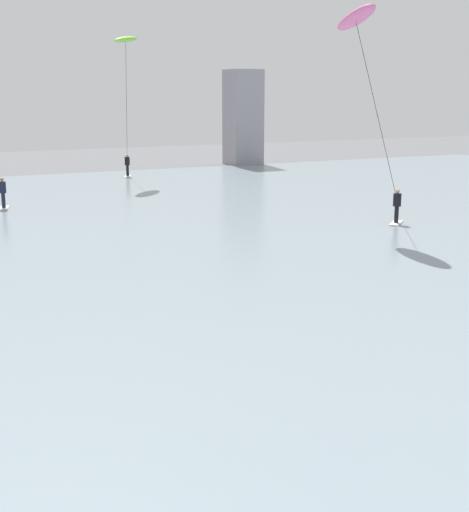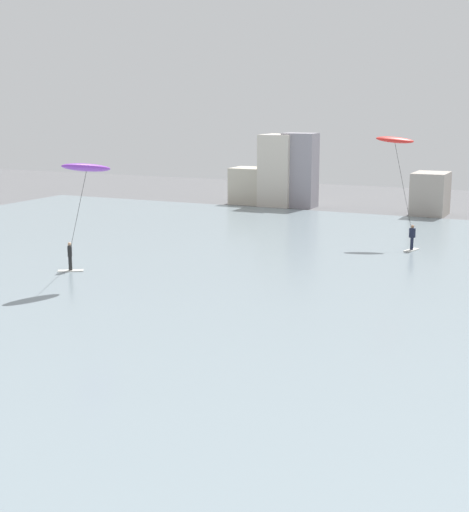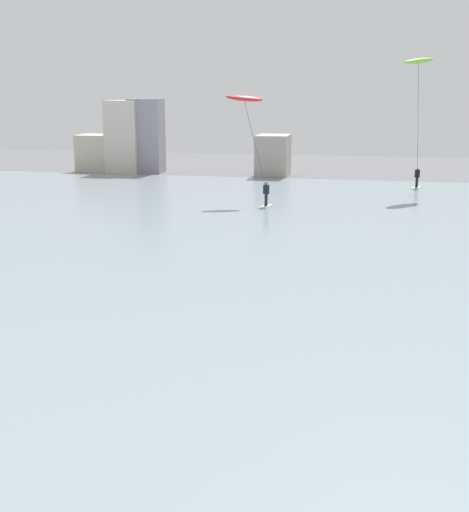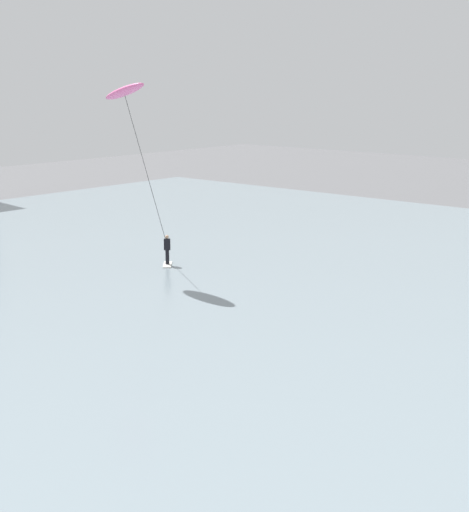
# 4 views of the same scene
# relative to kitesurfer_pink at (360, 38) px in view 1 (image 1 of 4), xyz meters

# --- Properties ---
(water_bay) EXTENTS (84.00, 52.00, 0.10)m
(water_bay) POSITION_rel_kitesurfer_pink_xyz_m (-11.06, 1.20, -8.40)
(water_bay) COLOR gray
(water_bay) RESTS_ON ground
(kitesurfer_pink) EXTENTS (4.07, 3.29, 9.72)m
(kitesurfer_pink) POSITION_rel_kitesurfer_pink_xyz_m (0.00, 0.00, 0.00)
(kitesurfer_pink) COLOR silver
(kitesurfer_pink) RESTS_ON water_bay
(kitesurfer_lime) EXTENTS (2.88, 4.84, 9.77)m
(kitesurfer_lime) POSITION_rel_kitesurfer_pink_xyz_m (-4.19, 20.92, 0.26)
(kitesurfer_lime) COLOR silver
(kitesurfer_lime) RESTS_ON water_bay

